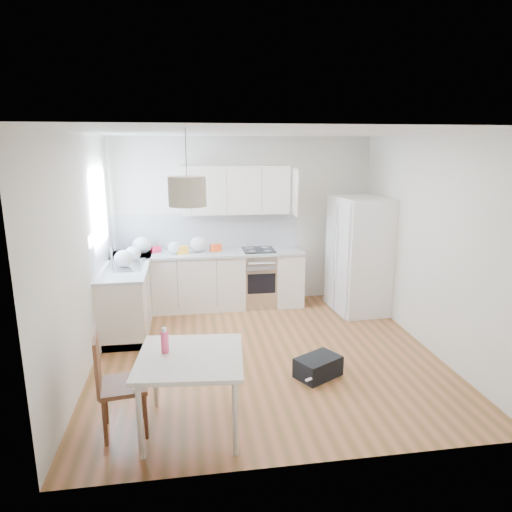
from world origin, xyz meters
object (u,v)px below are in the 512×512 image
at_px(refrigerator, 361,255).
at_px(dining_chair, 123,383).
at_px(gym_bag, 318,367).
at_px(dining_table, 190,364).

relative_size(refrigerator, dining_chair, 1.86).
height_order(refrigerator, gym_bag, refrigerator).
bearing_deg(dining_table, gym_bag, 34.15).
relative_size(dining_table, dining_chair, 1.05).
distance_m(dining_table, gym_bag, 1.71).
bearing_deg(dining_chair, refrigerator, 31.82).
bearing_deg(gym_bag, dining_chair, 170.12).
distance_m(refrigerator, gym_bag, 2.48).
bearing_deg(refrigerator, dining_chair, -144.14).
height_order(dining_chair, gym_bag, dining_chair).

